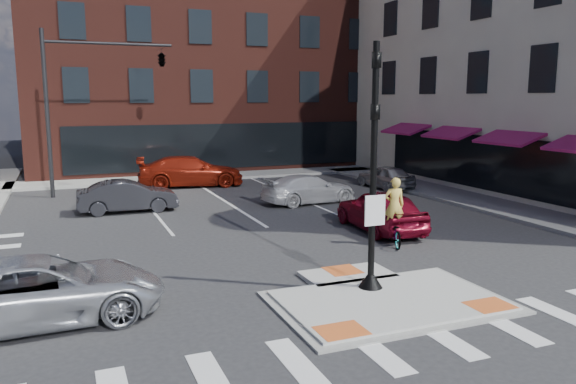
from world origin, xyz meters
name	(u,v)px	position (x,y,z in m)	size (l,w,h in m)	color
ground	(379,297)	(0.00, 0.00, 0.00)	(120.00, 120.00, 0.00)	#28282B
refuge_island	(384,298)	(0.00, -0.26, 0.05)	(5.40, 4.65, 0.13)	gray
sidewalk_e	(465,198)	(10.80, 10.00, 0.07)	(3.00, 24.00, 0.15)	gray
sidewalk_n	(236,175)	(3.00, 22.00, 0.07)	(26.00, 3.00, 0.15)	gray
building_n	(197,58)	(3.00, 31.99, 7.80)	(24.40, 18.40, 15.50)	#491D17
building_far_left	(89,96)	(-4.00, 52.00, 5.00)	(10.00, 12.00, 10.00)	slate
building_far_right	(205,87)	(9.00, 54.00, 6.00)	(12.00, 12.00, 12.00)	brown
signal_pole	(373,199)	(0.00, 0.40, 2.36)	(0.60, 0.60, 5.98)	black
mast_arm_signal	(132,69)	(-3.47, 18.00, 6.21)	(6.10, 2.24, 8.00)	black
silver_suv	(41,290)	(-7.55, 1.38, 0.72)	(2.39, 5.18, 1.44)	silver
red_sedan	(380,210)	(3.66, 6.00, 0.77)	(1.81, 4.50, 1.53)	maroon
white_pickup	(309,189)	(3.50, 11.97, 0.65)	(1.83, 4.51, 1.31)	silver
bg_car_dark	(128,196)	(-4.49, 12.98, 0.68)	(1.43, 4.11, 1.35)	#29292E
bg_car_silver	(386,177)	(9.03, 14.33, 0.63)	(1.49, 3.71, 1.26)	#A5A7AC
bg_car_red	(191,171)	(-0.49, 18.96, 0.83)	(2.31, 5.69, 1.65)	maroon
cyclist	(394,223)	(3.00, 4.07, 0.76)	(1.18, 1.90, 2.25)	#3F3F44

